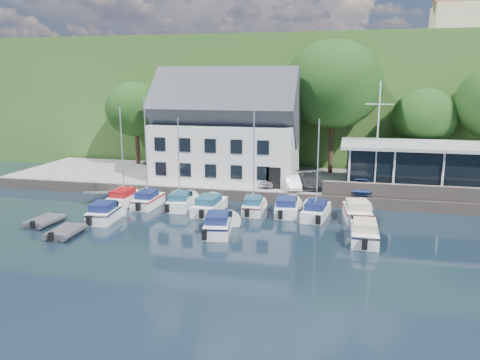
{
  "coord_description": "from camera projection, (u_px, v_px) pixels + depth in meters",
  "views": [
    {
      "loc": [
        4.9,
        -29.0,
        10.82
      ],
      "look_at": [
        -3.85,
        9.0,
        2.44
      ],
      "focal_mm": 35.0,
      "sensor_mm": 36.0,
      "label": 1
    }
  ],
  "objects": [
    {
      "name": "ground",
      "position": [
        266.0,
        246.0,
        30.97
      ],
      "size": [
        180.0,
        180.0,
        0.0
      ],
      "primitive_type": "plane",
      "color": "black",
      "rests_on": "ground"
    },
    {
      "name": "quay",
      "position": [
        296.0,
        183.0,
        47.54
      ],
      "size": [
        60.0,
        13.0,
        1.0
      ],
      "primitive_type": "cube",
      "color": "#999893",
      "rests_on": "ground"
    },
    {
      "name": "quay_face",
      "position": [
        287.0,
        199.0,
        41.35
      ],
      "size": [
        60.0,
        0.3,
        1.0
      ],
      "primitive_type": "cube",
      "color": "#685C53",
      "rests_on": "ground"
    },
    {
      "name": "hillside",
      "position": [
        323.0,
        95.0,
        88.36
      ],
      "size": [
        160.0,
        75.0,
        16.0
      ],
      "primitive_type": "cube",
      "color": "#345B22",
      "rests_on": "ground"
    },
    {
      "name": "field_patch",
      "position": [
        367.0,
        52.0,
        92.51
      ],
      "size": [
        50.0,
        30.0,
        0.3
      ],
      "primitive_type": "cube",
      "color": "#536231",
      "rests_on": "hillside"
    },
    {
      "name": "farmhouse",
      "position": [
        468.0,
        18.0,
        71.46
      ],
      "size": [
        10.4,
        7.0,
        8.2
      ],
      "primitive_type": null,
      "color": "beige",
      "rests_on": "hillside"
    },
    {
      "name": "harbor_building",
      "position": [
        226.0,
        135.0,
        47.11
      ],
      "size": [
        14.4,
        8.2,
        8.7
      ],
      "primitive_type": null,
      "color": "silver",
      "rests_on": "quay"
    },
    {
      "name": "club_pavilion",
      "position": [
        413.0,
        166.0,
        43.16
      ],
      "size": [
        13.2,
        7.2,
        4.1
      ],
      "primitive_type": null,
      "color": "black",
      "rests_on": "quay"
    },
    {
      "name": "seawall",
      "position": [
        432.0,
        193.0,
        38.86
      ],
      "size": [
        18.0,
        0.5,
        1.2
      ],
      "primitive_type": "cube",
      "color": "#685C53",
      "rests_on": "quay"
    },
    {
      "name": "gangway",
      "position": [
        107.0,
        199.0,
        43.17
      ],
      "size": [
        1.2,
        6.0,
        1.4
      ],
      "primitive_type": null,
      "color": "silver",
      "rests_on": "ground"
    },
    {
      "name": "car_silver",
      "position": [
        268.0,
        180.0,
        44.0
      ],
      "size": [
        1.3,
        3.2,
        1.09
      ],
      "primitive_type": "imported",
      "rotation": [
        0.0,
        0.0,
        0.01
      ],
      "color": "#B1B0B5",
      "rests_on": "quay"
    },
    {
      "name": "car_white",
      "position": [
        292.0,
        182.0,
        42.96
      ],
      "size": [
        2.23,
        3.94,
        1.23
      ],
      "primitive_type": "imported",
      "rotation": [
        0.0,
        0.0,
        0.26
      ],
      "color": "white",
      "rests_on": "quay"
    },
    {
      "name": "car_dgrey",
      "position": [
        309.0,
        180.0,
        43.5
      ],
      "size": [
        3.15,
        4.72,
        1.27
      ],
      "primitive_type": "imported",
      "rotation": [
        0.0,
        0.0,
        0.34
      ],
      "color": "#2F3035",
      "rests_on": "quay"
    },
    {
      "name": "car_blue",
      "position": [
        361.0,
        185.0,
        41.64
      ],
      "size": [
        1.55,
        3.84,
        1.31
      ],
      "primitive_type": "imported",
      "rotation": [
        0.0,
        0.0,
        0.01
      ],
      "color": "navy",
      "rests_on": "quay"
    },
    {
      "name": "flagpole",
      "position": [
        377.0,
        138.0,
        40.45
      ],
      "size": [
        2.33,
        0.2,
        9.71
      ],
      "primitive_type": null,
      "color": "silver",
      "rests_on": "quay"
    },
    {
      "name": "tree_0",
      "position": [
        136.0,
        123.0,
        54.87
      ],
      "size": [
        7.05,
        7.05,
        9.64
      ],
      "primitive_type": null,
      "color": "#173710",
      "rests_on": "quay"
    },
    {
      "name": "tree_1",
      "position": [
        190.0,
        125.0,
        52.86
      ],
      "size": [
        7.01,
        7.01,
        9.59
      ],
      "primitive_type": null,
      "color": "#173710",
      "rests_on": "quay"
    },
    {
      "name": "tree_2",
      "position": [
        261.0,
        121.0,
        51.53
      ],
      "size": [
        7.86,
        7.86,
        10.74
      ],
      "primitive_type": null,
      "color": "#173710",
      "rests_on": "quay"
    },
    {
      "name": "tree_3",
      "position": [
        333.0,
        107.0,
        49.06
      ],
      "size": [
        10.22,
        10.22,
        13.97
      ],
      "primitive_type": null,
      "color": "#173710",
      "rests_on": "quay"
    },
    {
      "name": "tree_4",
      "position": [
        423.0,
        132.0,
        48.57
      ],
      "size": [
        6.56,
        6.56,
        8.96
      ],
      "primitive_type": null,
      "color": "#173710",
      "rests_on": "quay"
    },
    {
      "name": "boat_r1_0",
      "position": [
        122.0,
        156.0,
        40.54
      ],
      "size": [
        2.01,
        6.08,
        8.65
      ],
      "primitive_type": null,
      "rotation": [
        0.0,
        0.0,
        -0.03
      ],
      "color": "white",
      "rests_on": "ground"
    },
    {
      "name": "boat_r1_1",
      "position": [
        146.0,
        156.0,
        39.79
      ],
      "size": [
        1.88,
        5.42,
        8.87
      ],
      "primitive_type": null,
      "rotation": [
        0.0,
        0.0,
        -0.01
      ],
      "color": "white",
      "rests_on": "ground"
    },
    {
      "name": "boat_r1_2",
      "position": [
        179.0,
        159.0,
        39.36
      ],
      "size": [
        2.81,
        5.82,
        8.57
      ],
      "primitive_type": null,
      "rotation": [
        0.0,
        0.0,
        0.17
      ],
      "color": "white",
      "rests_on": "ground"
    },
    {
      "name": "boat_r1_3",
      "position": [
        209.0,
        204.0,
        38.82
      ],
      "size": [
        2.28,
        6.4,
        1.44
      ],
      "primitive_type": null,
      "rotation": [
        0.0,
        0.0,
        -0.04
      ],
      "color": "white",
      "rests_on": "ground"
    },
    {
      "name": "boat_r1_4",
      "position": [
        254.0,
        163.0,
        38.02
      ],
      "size": [
        2.02,
        5.14,
        8.41
      ],
      "primitive_type": null,
      "rotation": [
        0.0,
        0.0,
        0.07
      ],
      "color": "white",
      "rests_on": "ground"
    },
    {
      "name": "boat_r1_5",
      "position": [
        287.0,
        206.0,
        38.36
      ],
      "size": [
        2.51,
        5.73,
        1.39
      ],
      "primitive_type": null,
      "rotation": [
        0.0,
        0.0,
        0.09
      ],
      "color": "white",
      "rests_on": "ground"
    },
    {
      "name": "boat_r1_6",
      "position": [
        318.0,
        165.0,
        36.62
      ],
      "size": [
        2.63,
        6.31,
        8.48
      ],
      "primitive_type": null,
      "rotation": [
        0.0,
        0.0,
        -0.13
      ],
      "color": "white",
      "rests_on": "ground"
    },
    {
      "name": "boat_r1_7",
      "position": [
        357.0,
        210.0,
        36.84
      ],
      "size": [
        2.71,
        5.88,
        1.54
      ],
      "primitive_type": null,
      "rotation": [
        0.0,
        0.0,
        0.11
      ],
      "color": "white",
      "rests_on": "ground"
    },
    {
      "name": "boat_r2_0",
      "position": [
        104.0,
        211.0,
        36.5
      ],
      "size": [
        2.5,
        5.23,
        1.52
      ],
      "primitive_type": null,
      "rotation": [
        0.0,
        0.0,
        0.11
      ],
      "color": "white",
      "rests_on": "ground"
    },
    {
      "name": "boat_r2_2",
      "position": [
        218.0,
        223.0,
        33.58
      ],
      "size": [
        2.81,
        6.03,
        1.51
      ],
      "primitive_type": null,
      "rotation": [
        0.0,
        0.0,
        0.16
      ],
      "color": "white",
      "rests_on": "ground"
    },
    {
      "name": "boat_r2_4",
      "position": [
        364.0,
        231.0,
        31.81
      ],
      "size": [
        2.0,
        5.74,
        1.52
      ],
      "primitive_type": null,
      "rotation": [
        0.0,
        0.0,
        0.01
      ],
      "color": "white",
      "rests_on": "ground"
    },
    {
      "name": "dinghy_0",
      "position": [
        44.0,
        220.0,
        35.53
      ],
      "size": [
        2.11,
        3.29,
        0.74
      ],
      "primitive_type": null,
      "rotation": [
        0.0,
        0.0,
        -0.07
      ],
      "color": "#36363B",
      "rests_on": "ground"
    },
    {
      "name": "dinghy_1",
      "position": [
        65.0,
        231.0,
        33.0
      ],
      "size": [
        2.09,
        3.32,
        0.75
      ],
      "primitive_type": null,
      "rotation": [
        0.0,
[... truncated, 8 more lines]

